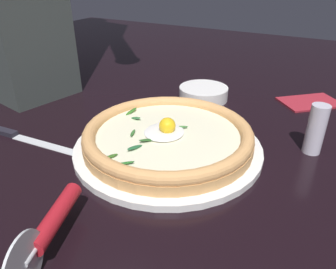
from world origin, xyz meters
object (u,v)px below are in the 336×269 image
folded_napkin (310,101)px  table_knife (16,136)px  side_bowl (203,93)px  pepper_shaker (316,129)px  pizza_cutter (49,227)px  pizza (168,135)px

folded_napkin → table_knife: bearing=-46.3°
table_knife → folded_napkin: size_ratio=1.62×
side_bowl → pepper_shaker: (0.14, 0.28, 0.03)m
pizza_cutter → folded_napkin: size_ratio=1.11×
pizza → pizza_cutter: (0.27, -0.01, 0.01)m
table_knife → folded_napkin: (-0.47, 0.49, 0.00)m
pizza → folded_napkin: pizza is taller
folded_napkin → pepper_shaker: bearing=7.7°
table_knife → pizza_cutter: bearing=58.7°
pizza → pizza_cutter: bearing=-2.0°
pizza_cutter → pepper_shaker: (-0.39, 0.24, 0.01)m
pizza_cutter → table_knife: pizza_cutter is taller
pizza_cutter → pepper_shaker: 0.46m
pizza_cutter → pepper_shaker: size_ratio=1.68×
pizza_cutter → folded_napkin: pizza_cutter is taller
pizza_cutter → side_bowl: bearing=-176.6°
side_bowl → table_knife: side_bowl is taller
pizza → pepper_shaker: (-0.12, 0.23, 0.02)m
pizza → side_bowl: 0.27m
pizza → folded_napkin: size_ratio=2.20×
side_bowl → folded_napkin: 0.26m
side_bowl → folded_napkin: bearing=112.9°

